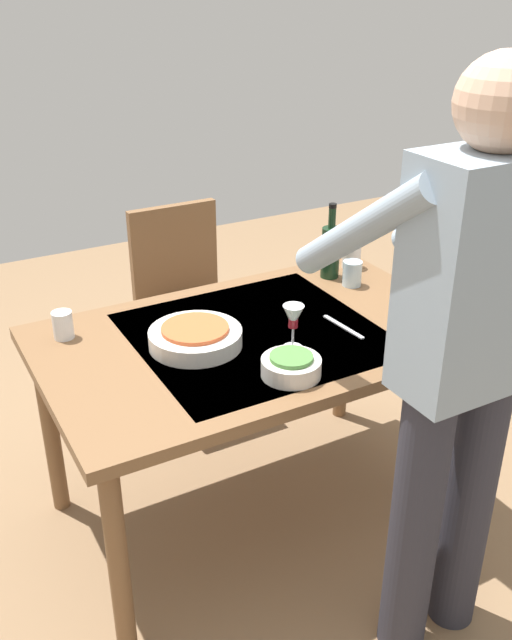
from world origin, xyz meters
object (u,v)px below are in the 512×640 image
object	(u,v)px
water_cup_far_left	(351,257)
person_server	(461,352)
side_bowl_salad	(291,366)
water_cup_near_left	(63,325)
wine_glass_left	(293,319)
wine_bottle	(331,250)
dining_table	(256,355)
chair_near	(185,297)
serving_bowl_pasta	(195,337)
dinner_plate_near	(426,328)
water_cup_near_right	(352,273)

from	to	relation	value
water_cup_far_left	person_server	bearing A→B (deg)	68.21
side_bowl_salad	water_cup_near_left	bearing A→B (deg)	-46.95
wine_glass_left	water_cup_near_left	distance (m)	0.75
wine_bottle	side_bowl_salad	world-z (taller)	wine_bottle
wine_glass_left	water_cup_far_left	world-z (taller)	wine_glass_left
dining_table	chair_near	bearing A→B (deg)	-96.48
person_server	serving_bowl_pasta	size ratio (longest dim) A/B	5.63
water_cup_far_left	side_bowl_salad	size ratio (longest dim) A/B	0.50
water_cup_near_left	serving_bowl_pasta	bearing A→B (deg)	143.82
dinner_plate_near	water_cup_near_left	bearing A→B (deg)	-26.07
person_server	dinner_plate_near	world-z (taller)	person_server
person_server	water_cup_near_left	world-z (taller)	person_server
person_server	dinner_plate_near	xyz separation A→B (m)	(-0.31, -0.45, -0.21)
side_bowl_salad	wine_bottle	bearing A→B (deg)	-132.60
water_cup_near_left	side_bowl_salad	bearing A→B (deg)	133.05
dinner_plate_near	dining_table	bearing A→B (deg)	-25.85
dining_table	wine_bottle	xyz separation A→B (m)	(-0.48, -0.28, 0.19)
wine_bottle	side_bowl_salad	size ratio (longest dim) A/B	1.64
dining_table	side_bowl_salad	size ratio (longest dim) A/B	7.88
wine_glass_left	water_cup_near_left	size ratio (longest dim) A/B	1.63
wine_glass_left	water_cup_near_left	xyz separation A→B (m)	(0.62, -0.43, -0.06)
serving_bowl_pasta	side_bowl_salad	bearing A→B (deg)	119.49
dining_table	wine_glass_left	size ratio (longest dim) A/B	9.39
wine_glass_left	water_cup_far_left	xyz separation A→B (m)	(-0.56, -0.47, -0.06)
water_cup_near_right	serving_bowl_pasta	world-z (taller)	water_cup_near_right
water_cup_near_right	wine_glass_left	bearing A→B (deg)	34.83
serving_bowl_pasta	dinner_plate_near	distance (m)	0.77
wine_glass_left	serving_bowl_pasta	xyz separation A→B (m)	(0.26, -0.17, -0.07)
dining_table	wine_glass_left	xyz separation A→B (m)	(-0.05, 0.15, 0.18)
dining_table	person_server	xyz separation A→B (m)	(-0.21, 0.70, 0.30)
person_server	water_cup_near_right	xyz separation A→B (m)	(-0.31, -0.88, -0.17)
chair_near	dining_table	bearing A→B (deg)	83.52
water_cup_far_left	serving_bowl_pasta	bearing A→B (deg)	20.08
water_cup_near_right	wine_bottle	bearing A→B (deg)	-75.69
water_cup_near_right	water_cup_far_left	distance (m)	0.18
chair_near	wine_glass_left	distance (m)	1.02
water_cup_near_right	water_cup_far_left	bearing A→B (deg)	-124.84
serving_bowl_pasta	wine_glass_left	bearing A→B (deg)	147.64
dining_table	water_cup_near_left	world-z (taller)	water_cup_near_left
person_server	water_cup_near_left	size ratio (longest dim) A/B	18.28
water_cup_near_right	dinner_plate_near	world-z (taller)	water_cup_near_right
side_bowl_salad	dinner_plate_near	size ratio (longest dim) A/B	0.78
wine_bottle	water_cup_near_left	bearing A→B (deg)	0.25
wine_bottle	side_bowl_salad	xyz separation A→B (m)	(0.52, 0.57, -0.08)
wine_bottle	dinner_plate_near	distance (m)	0.54
person_server	wine_bottle	distance (m)	1.03
wine_glass_left	water_cup_near_right	distance (m)	0.56
wine_glass_left	water_cup_near_right	world-z (taller)	wine_glass_left
chair_near	serving_bowl_pasta	bearing A→B (deg)	69.29
water_cup_near_left	serving_bowl_pasta	distance (m)	0.44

